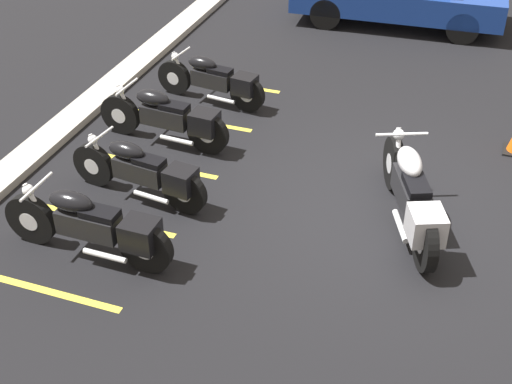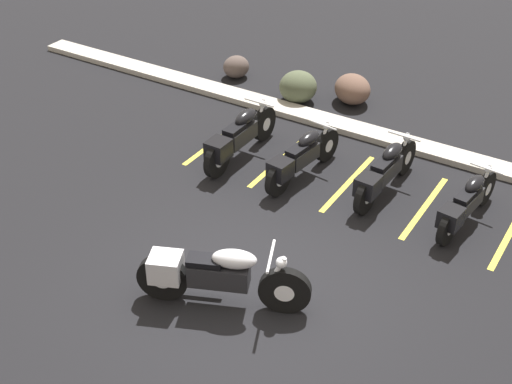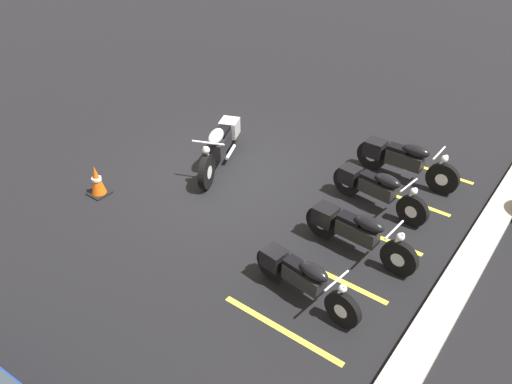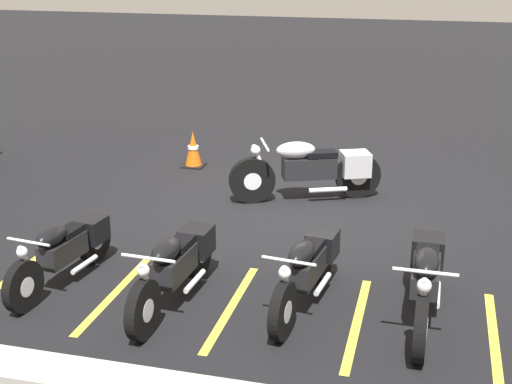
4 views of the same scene
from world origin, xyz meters
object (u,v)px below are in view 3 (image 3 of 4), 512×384
at_px(motorcycle_silver_featured, 221,143).
at_px(parked_bike_0, 402,159).
at_px(parked_bike_2, 354,231).
at_px(traffic_cone, 97,181).
at_px(parked_bike_1, 375,188).
at_px(parked_bike_3, 301,277).

height_order(motorcycle_silver_featured, parked_bike_0, motorcycle_silver_featured).
height_order(parked_bike_2, traffic_cone, parked_bike_2).
bearing_deg(parked_bike_1, traffic_cone, -140.40).
height_order(parked_bike_1, parked_bike_2, parked_bike_2).
xyz_separation_m(motorcycle_silver_featured, parked_bike_0, (-1.86, 3.48, -0.04)).
bearing_deg(motorcycle_silver_featured, parked_bike_2, 53.75).
relative_size(motorcycle_silver_featured, traffic_cone, 3.52).
bearing_deg(traffic_cone, parked_bike_2, 107.16).
relative_size(motorcycle_silver_featured, parked_bike_2, 1.07).
bearing_deg(parked_bike_2, parked_bike_3, -92.16).
bearing_deg(traffic_cone, motorcycle_silver_featured, 153.35).
xyz_separation_m(parked_bike_0, traffic_cone, (4.33, -4.72, -0.16)).
relative_size(parked_bike_1, parked_bike_3, 1.05).
bearing_deg(traffic_cone, parked_bike_0, 132.52).
xyz_separation_m(parked_bike_0, parked_bike_3, (4.25, 0.19, -0.05)).
bearing_deg(parked_bike_2, parked_bike_1, 105.75).
height_order(motorcycle_silver_featured, parked_bike_2, motorcycle_silver_featured).
bearing_deg(motorcycle_silver_featured, parked_bike_0, 95.30).
relative_size(motorcycle_silver_featured, parked_bike_3, 1.16).
distance_m(motorcycle_silver_featured, parked_bike_1, 3.53).
distance_m(parked_bike_0, traffic_cone, 6.41).
bearing_deg(parked_bike_3, parked_bike_2, 91.45).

